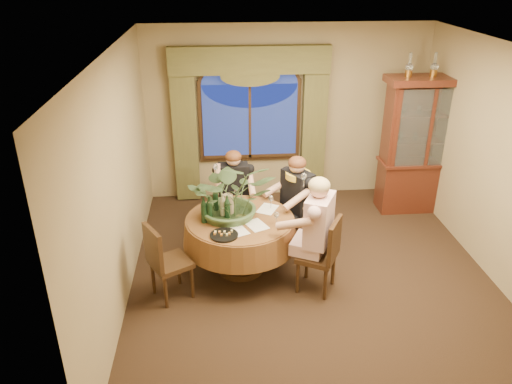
{
  "coord_description": "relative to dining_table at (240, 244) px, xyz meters",
  "views": [
    {
      "loc": [
        -1.13,
        -5.21,
        3.67
      ],
      "look_at": [
        -0.68,
        0.22,
        1.1
      ],
      "focal_mm": 35.0,
      "sensor_mm": 36.0,
      "label": 1
    }
  ],
  "objects": [
    {
      "name": "oil_lamp_right",
      "position": [
        3.25,
        1.53,
        1.91
      ],
      "size": [
        0.11,
        0.11,
        0.34
      ],
      "primitive_type": null,
      "color": "#A5722D",
      "rests_on": "china_cabinet"
    },
    {
      "name": "drapery_left",
      "position": [
        -0.75,
        2.16,
        0.8
      ],
      "size": [
        0.38,
        0.14,
        2.32
      ],
      "primitive_type": "cube",
      "color": "#4C4B27",
      "rests_on": "floor"
    },
    {
      "name": "dining_table",
      "position": [
        0.0,
        0.0,
        0.0
      ],
      "size": [
        1.75,
        1.75,
        0.75
      ],
      "primitive_type": "cylinder",
      "rotation": [
        0.0,
        0.0,
        -0.26
      ],
      "color": "maroon",
      "rests_on": "floor"
    },
    {
      "name": "oil_lamp_left",
      "position": [
        2.52,
        1.53,
        1.91
      ],
      "size": [
        0.11,
        0.11,
        0.34
      ],
      "primitive_type": null,
      "color": "#A5722D",
      "rests_on": "china_cabinet"
    },
    {
      "name": "chair_back_right",
      "position": [
        0.85,
        0.49,
        0.1
      ],
      "size": [
        0.57,
        0.57,
        0.96
      ],
      "primitive_type": "cube",
      "rotation": [
        0.0,
        0.0,
        -4.19
      ],
      "color": "black",
      "rests_on": "floor"
    },
    {
      "name": "wine_glass_person_pink",
      "position": [
        0.43,
        -0.21,
        0.46
      ],
      "size": [
        0.07,
        0.07,
        0.18
      ],
      "primitive_type": null,
      "color": "silver",
      "rests_on": "dining_table"
    },
    {
      "name": "person_pink",
      "position": [
        0.9,
        -0.44,
        0.35
      ],
      "size": [
        0.66,
        0.68,
        1.46
      ],
      "primitive_type": null,
      "rotation": [
        0.0,
        0.0,
        1.11
      ],
      "color": "beige",
      "rests_on": "floor"
    },
    {
      "name": "person_back",
      "position": [
        -0.04,
        0.9,
        0.28
      ],
      "size": [
        0.49,
        0.45,
        1.31
      ],
      "primitive_type": null,
      "rotation": [
        0.0,
        0.0,
        -3.1
      ],
      "color": "black",
      "rests_on": "floor"
    },
    {
      "name": "window",
      "position": [
        0.28,
        2.21,
        0.92
      ],
      "size": [
        1.62,
        0.1,
        1.32
      ],
      "primitive_type": null,
      "color": "navy",
      "rests_on": "wall_back"
    },
    {
      "name": "tasting_paper_1",
      "position": [
        0.36,
        0.21,
        0.38
      ],
      "size": [
        0.32,
        0.36,
        0.0
      ],
      "primitive_type": "cube",
      "rotation": [
        0.0,
        0.0,
        -0.48
      ],
      "color": "white",
      "rests_on": "dining_table"
    },
    {
      "name": "tasting_paper_0",
      "position": [
        0.19,
        -0.2,
        0.38
      ],
      "size": [
        0.32,
        0.36,
        0.0
      ],
      "primitive_type": "cube",
      "rotation": [
        0.0,
        0.0,
        0.44
      ],
      "color": "white",
      "rests_on": "dining_table"
    },
    {
      "name": "drapery_right",
      "position": [
        1.31,
        2.16,
        0.8
      ],
      "size": [
        0.38,
        0.14,
        2.32
      ],
      "primitive_type": "cube",
      "color": "#4C4B27",
      "rests_on": "floor"
    },
    {
      "name": "chair_right",
      "position": [
        0.88,
        -0.48,
        0.1
      ],
      "size": [
        0.57,
        0.57,
        0.96
      ],
      "primitive_type": "cube",
      "rotation": [
        0.0,
        0.0,
        1.07
      ],
      "color": "black",
      "rests_on": "floor"
    },
    {
      "name": "floor",
      "position": [
        0.88,
        -0.22,
        -0.38
      ],
      "size": [
        5.0,
        5.0,
        0.0
      ],
      "primitive_type": "plane",
      "color": "black",
      "rests_on": "ground"
    },
    {
      "name": "oil_lamp_center",
      "position": [
        2.88,
        1.53,
        1.91
      ],
      "size": [
        0.11,
        0.11,
        0.34
      ],
      "primitive_type": null,
      "color": "#A5722D",
      "rests_on": "china_cabinet"
    },
    {
      "name": "wine_bottle_3",
      "position": [
        -0.29,
        0.21,
        0.54
      ],
      "size": [
        0.07,
        0.07,
        0.33
      ],
      "primitive_type": "cylinder",
      "color": "black",
      "rests_on": "dining_table"
    },
    {
      "name": "cheese_platter",
      "position": [
        -0.21,
        -0.42,
        0.39
      ],
      "size": [
        0.33,
        0.33,
        0.02
      ],
      "primitive_type": "cylinder",
      "color": "black",
      "rests_on": "dining_table"
    },
    {
      "name": "chair_front_left",
      "position": [
        -0.83,
        -0.48,
        0.1
      ],
      "size": [
        0.57,
        0.57,
        0.96
      ],
      "primitive_type": "cube",
      "rotation": [
        0.0,
        0.0,
        -1.05
      ],
      "color": "black",
      "rests_on": "floor"
    },
    {
      "name": "wall_back",
      "position": [
        0.88,
        2.28,
        1.02
      ],
      "size": [
        4.5,
        0.0,
        4.5
      ],
      "primitive_type": "plane",
      "rotation": [
        1.57,
        0.0,
        0.0
      ],
      "color": "#8F7C55",
      "rests_on": "ground"
    },
    {
      "name": "centerpiece_plant",
      "position": [
        -0.09,
        0.1,
        1.03
      ],
      "size": [
        1.05,
        1.17,
        0.91
      ],
      "primitive_type": "imported",
      "color": "#3C5631",
      "rests_on": "dining_table"
    },
    {
      "name": "wine_glass_person_scarf",
      "position": [
        0.41,
        0.24,
        0.46
      ],
      "size": [
        0.07,
        0.07,
        0.18
      ],
      "primitive_type": null,
      "color": "silver",
      "rests_on": "dining_table"
    },
    {
      "name": "wine_bottle_1",
      "position": [
        -0.44,
        -0.07,
        0.54
      ],
      "size": [
        0.07,
        0.07,
        0.33
      ],
      "primitive_type": "cylinder",
      "color": "black",
      "rests_on": "dining_table"
    },
    {
      "name": "china_cabinet",
      "position": [
        2.88,
        1.53,
        0.68
      ],
      "size": [
        1.31,
        0.52,
        2.12
      ],
      "primitive_type": "cube",
      "color": "#3B170F",
      "rests_on": "floor"
    },
    {
      "name": "arched_transom",
      "position": [
        0.28,
        2.21,
        1.71
      ],
      "size": [
        1.6,
        0.06,
        0.44
      ],
      "primitive_type": null,
      "color": "navy",
      "rests_on": "wall_back"
    },
    {
      "name": "wine_bottle_0",
      "position": [
        -0.37,
        -0.06,
        0.54
      ],
      "size": [
        0.07,
        0.07,
        0.33
      ],
      "primitive_type": "cylinder",
      "color": "black",
      "rests_on": "dining_table"
    },
    {
      "name": "wall_right",
      "position": [
        3.13,
        -0.22,
        1.02
      ],
      "size": [
        0.0,
        5.0,
        5.0
      ],
      "primitive_type": "plane",
      "rotation": [
        1.57,
        0.0,
        -1.57
      ],
      "color": "#8F7C55",
      "rests_on": "ground"
    },
    {
      "name": "swag_valance",
      "position": [
        0.28,
        2.13,
        1.9
      ],
      "size": [
        2.45,
        0.16,
        0.42
      ],
      "primitive_type": null,
      "color": "#4C4B27",
      "rests_on": "wall_back"
    },
    {
      "name": "wine_bottle_4",
      "position": [
        -0.15,
        -0.03,
        0.54
      ],
      "size": [
        0.07,
        0.07,
        0.33
      ],
      "primitive_type": "cylinder",
      "color": "black",
      "rests_on": "dining_table"
    },
    {
      "name": "person_scarf",
      "position": [
        0.79,
        0.46,
        0.31
      ],
      "size": [
        0.64,
        0.65,
        1.37
      ],
      "primitive_type": null,
      "rotation": [
        0.0,
        0.0,
        -4.18
      ],
      "color": "black",
      "rests_on": "floor"
    },
    {
      "name": "wine_glass_person_back",
      "position": [
        -0.02,
        0.48,
        0.46
      ],
      "size": [
        0.07,
        0.07,
        0.18
      ],
      "primitive_type": null,
      "color": "silver",
      "rests_on": "dining_table"
    },
    {
      "name": "olive_bowl",
      "position": [
        0.02,
        -0.05,
        0.4
      ],
      "size": [
        0.15,
        0.15,
        0.05
      ],
      "primitive_type": "imported",
      "color": "brown",
      "rests_on": "dining_table"
    },
    {
      "name": "tasting_paper_2",
      "position": [
        -0.05,
        -0.31,
        0.38
      ],
      "size": [
        0.32,
        0.36,
        0.0
      ],
      "primitive_type": "cube",
      "rotation": [
        0.0,
        0.0,
        0.43
      ],
      "color": "white",
      "rests_on": "dining_table"
    },
    {
      "name": "wine_bottle_2",
      "position": [
        -0.2,
        0.02,
        0.54
      ],
      "size": [
        0.07,
        0.07,
        0.33
      ],
      "primitive_type": "cylinder",
      "color": "tan",
      "rests_on": "dining_table"
    },
    {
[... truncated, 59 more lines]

